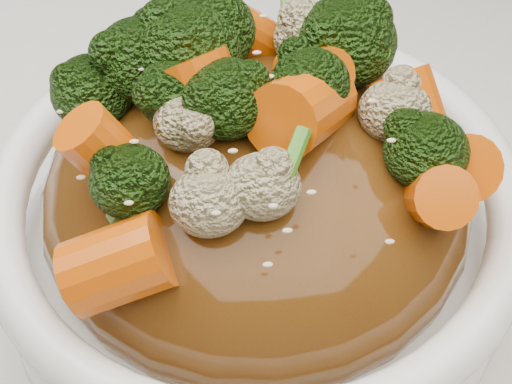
{
  "coord_description": "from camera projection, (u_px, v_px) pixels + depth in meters",
  "views": [
    {
      "loc": [
        0.0,
        -0.25,
        1.1
      ],
      "look_at": [
        0.03,
        -0.01,
        0.83
      ],
      "focal_mm": 55.0,
      "sensor_mm": 36.0,
      "label": 1
    }
  ],
  "objects": [
    {
      "name": "tablecloth",
      "position": [
        208.0,
        300.0,
        0.44
      ],
      "size": [
        1.2,
        0.8,
        0.04
      ],
      "primitive_type": "cube",
      "color": "silver",
      "rests_on": "dining_table"
    },
    {
      "name": "bowl",
      "position": [
        256.0,
        242.0,
        0.38
      ],
      "size": [
        0.29,
        0.29,
        0.09
      ],
      "primitive_type": null,
      "rotation": [
        0.0,
        0.0,
        -0.21
      ],
      "color": "white",
      "rests_on": "tablecloth"
    },
    {
      "name": "sauce_base",
      "position": [
        256.0,
        197.0,
        0.35
      ],
      "size": [
        0.23,
        0.23,
        0.11
      ],
      "primitive_type": "ellipsoid",
      "rotation": [
        0.0,
        0.0,
        -0.21
      ],
      "color": "#4E2B0D",
      "rests_on": "bowl"
    },
    {
      "name": "carrots",
      "position": [
        256.0,
        78.0,
        0.3
      ],
      "size": [
        0.23,
        0.23,
        0.06
      ],
      "primitive_type": null,
      "rotation": [
        0.0,
        0.0,
        -0.21
      ],
      "color": "#D35506",
      "rests_on": "sauce_base"
    },
    {
      "name": "broccoli",
      "position": [
        256.0,
        80.0,
        0.3
      ],
      "size": [
        0.23,
        0.23,
        0.05
      ],
      "primitive_type": null,
      "rotation": [
        0.0,
        0.0,
        -0.21
      ],
      "color": "black",
      "rests_on": "sauce_base"
    },
    {
      "name": "cauliflower",
      "position": [
        256.0,
        85.0,
        0.3
      ],
      "size": [
        0.23,
        0.23,
        0.04
      ],
      "primitive_type": null,
      "rotation": [
        0.0,
        0.0,
        -0.21
      ],
      "color": "tan",
      "rests_on": "sauce_base"
    },
    {
      "name": "scallions",
      "position": [
        256.0,
        76.0,
        0.3
      ],
      "size": [
        0.17,
        0.17,
        0.02
      ],
      "primitive_type": null,
      "rotation": [
        0.0,
        0.0,
        -0.21
      ],
      "color": "#387B1C",
      "rests_on": "sauce_base"
    },
    {
      "name": "sesame_seeds",
      "position": [
        256.0,
        76.0,
        0.3
      ],
      "size": [
        0.2,
        0.2,
        0.01
      ],
      "primitive_type": null,
      "rotation": [
        0.0,
        0.0,
        -0.21
      ],
      "color": "beige",
      "rests_on": "sauce_base"
    }
  ]
}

